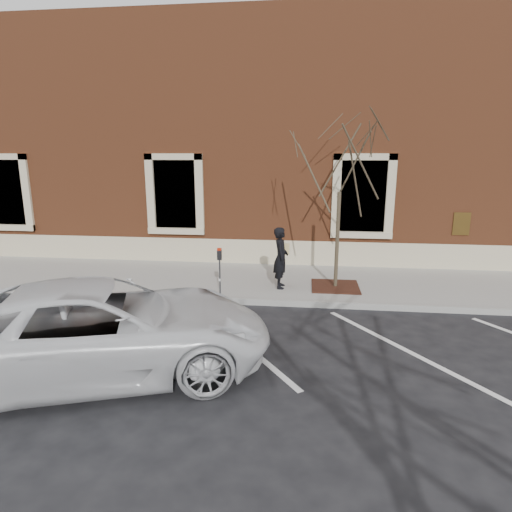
# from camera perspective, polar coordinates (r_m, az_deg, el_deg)

# --- Properties ---
(ground) EXTENTS (120.00, 120.00, 0.00)m
(ground) POSITION_cam_1_polar(r_m,az_deg,el_deg) (10.84, -0.38, -6.40)
(ground) COLOR #28282B
(ground) RESTS_ON ground
(sidewalk_near) EXTENTS (40.00, 3.50, 0.15)m
(sidewalk_near) POSITION_cam_1_polar(r_m,az_deg,el_deg) (12.47, 0.62, -3.37)
(sidewalk_near) COLOR gray
(sidewalk_near) RESTS_ON ground
(curb_near) EXTENTS (40.00, 0.12, 0.15)m
(curb_near) POSITION_cam_1_polar(r_m,az_deg,el_deg) (10.77, -0.41, -6.11)
(curb_near) COLOR #9E9E99
(curb_near) RESTS_ON ground
(parking_stripes) EXTENTS (28.00, 4.40, 0.01)m
(parking_stripes) POSITION_cam_1_polar(r_m,az_deg,el_deg) (8.82, -2.18, -11.19)
(parking_stripes) COLOR silver
(parking_stripes) RESTS_ON ground
(building_civic) EXTENTS (40.00, 8.62, 8.00)m
(building_civic) POSITION_cam_1_polar(r_m,az_deg,el_deg) (17.91, 2.78, 14.41)
(building_civic) COLOR brown
(building_civic) RESTS_ON ground
(man) EXTENTS (0.43, 0.62, 1.65)m
(man) POSITION_cam_1_polar(r_m,az_deg,el_deg) (11.45, 3.32, -0.24)
(man) COLOR black
(man) RESTS_ON sidewalk_near
(parking_meter) EXTENTS (0.11, 0.09, 1.24)m
(parking_meter) POSITION_cam_1_polar(r_m,az_deg,el_deg) (10.80, -4.87, -0.91)
(parking_meter) COLOR #595B60
(parking_meter) RESTS_ON sidewalk_near
(tree_grate) EXTENTS (1.27, 1.27, 0.03)m
(tree_grate) POSITION_cam_1_polar(r_m,az_deg,el_deg) (11.88, 10.51, -4.00)
(tree_grate) COLOR #3E1D13
(tree_grate) RESTS_ON sidewalk_near
(sapling) EXTENTS (2.81, 2.81, 4.68)m
(sapling) POSITION_cam_1_polar(r_m,az_deg,el_deg) (11.35, 11.22, 11.92)
(sapling) COLOR #4C412E
(sapling) RESTS_ON sidewalk_near
(white_truck) EXTENTS (6.30, 4.39, 1.60)m
(white_truck) POSITION_cam_1_polar(r_m,az_deg,el_deg) (7.78, -19.97, -9.10)
(white_truck) COLOR silver
(white_truck) RESTS_ON ground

